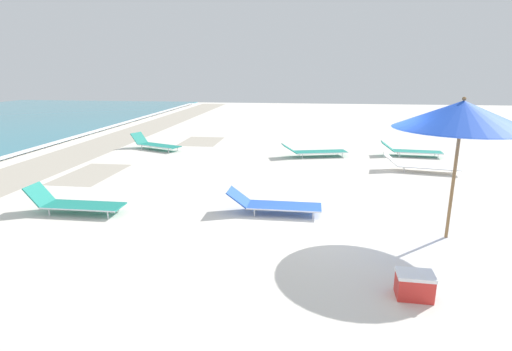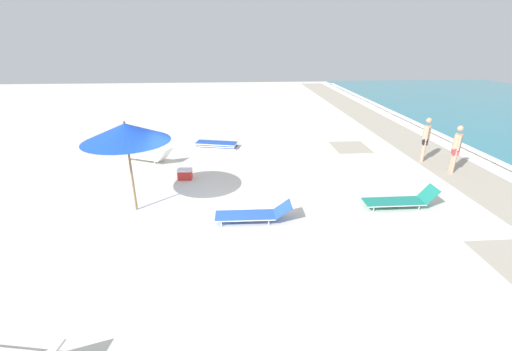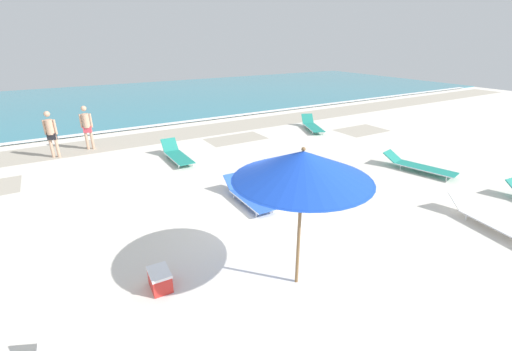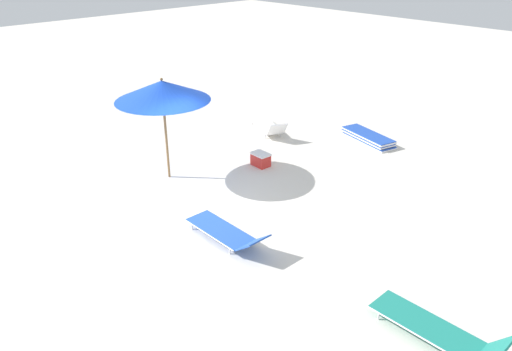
{
  "view_description": "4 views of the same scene",
  "coord_description": "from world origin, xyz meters",
  "px_view_note": "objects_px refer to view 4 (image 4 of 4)",
  "views": [
    {
      "loc": [
        -8.2,
        0.69,
        3.08
      ],
      "look_at": [
        -0.89,
        1.63,
        1.12
      ],
      "focal_mm": 28.0,
      "sensor_mm": 36.0,
      "label": 1
    },
    {
      "loc": [
        8.31,
        0.85,
        4.71
      ],
      "look_at": [
        -0.81,
        1.49,
        0.96
      ],
      "focal_mm": 24.0,
      "sensor_mm": 36.0,
      "label": 2
    },
    {
      "loc": [
        -4.11,
        -6.06,
        4.24
      ],
      "look_at": [
        0.19,
        1.07,
        0.88
      ],
      "focal_mm": 24.0,
      "sensor_mm": 36.0,
      "label": 3
    },
    {
      "loc": [
        5.69,
        8.06,
        5.68
      ],
      "look_at": [
        -0.98,
        1.07,
        1.03
      ],
      "focal_mm": 35.0,
      "sensor_mm": 36.0,
      "label": 4
    }
  ],
  "objects_px": {
    "beach_umbrella": "(162,91)",
    "sun_lounger_near_water_right": "(227,232)",
    "sun_lounger_under_umbrella": "(439,330)",
    "cooler_box": "(261,159)",
    "lounger_stack": "(368,137)",
    "sun_lounger_mid_beach_solo": "(268,126)"
  },
  "relations": [
    {
      "from": "lounger_stack",
      "to": "sun_lounger_mid_beach_solo",
      "type": "bearing_deg",
      "value": -42.66
    },
    {
      "from": "lounger_stack",
      "to": "sun_lounger_near_water_right",
      "type": "distance_m",
      "value": 6.89
    },
    {
      "from": "sun_lounger_under_umbrella",
      "to": "cooler_box",
      "type": "distance_m",
      "value": 7.1
    },
    {
      "from": "beach_umbrella",
      "to": "cooler_box",
      "type": "height_order",
      "value": "beach_umbrella"
    },
    {
      "from": "lounger_stack",
      "to": "sun_lounger_near_water_right",
      "type": "height_order",
      "value": "sun_lounger_near_water_right"
    },
    {
      "from": "sun_lounger_under_umbrella",
      "to": "cooler_box",
      "type": "height_order",
      "value": "sun_lounger_under_umbrella"
    },
    {
      "from": "sun_lounger_near_water_right",
      "to": "sun_lounger_mid_beach_solo",
      "type": "bearing_deg",
      "value": -141.86
    },
    {
      "from": "beach_umbrella",
      "to": "lounger_stack",
      "type": "relative_size",
      "value": 1.32
    },
    {
      "from": "beach_umbrella",
      "to": "sun_lounger_near_water_right",
      "type": "xyz_separation_m",
      "value": [
        0.9,
        3.36,
        -2.1
      ]
    },
    {
      "from": "lounger_stack",
      "to": "sun_lounger_mid_beach_solo",
      "type": "relative_size",
      "value": 0.97
    },
    {
      "from": "cooler_box",
      "to": "sun_lounger_under_umbrella",
      "type": "bearing_deg",
      "value": -19.05
    },
    {
      "from": "beach_umbrella",
      "to": "cooler_box",
      "type": "relative_size",
      "value": 5.12
    },
    {
      "from": "lounger_stack",
      "to": "sun_lounger_near_water_right",
      "type": "xyz_separation_m",
      "value": [
        6.77,
        1.25,
        0.09
      ]
    },
    {
      "from": "lounger_stack",
      "to": "cooler_box",
      "type": "relative_size",
      "value": 3.88
    },
    {
      "from": "sun_lounger_mid_beach_solo",
      "to": "cooler_box",
      "type": "relative_size",
      "value": 4.02
    },
    {
      "from": "sun_lounger_under_umbrella",
      "to": "sun_lounger_near_water_right",
      "type": "height_order",
      "value": "sun_lounger_under_umbrella"
    },
    {
      "from": "beach_umbrella",
      "to": "cooler_box",
      "type": "distance_m",
      "value": 3.28
    },
    {
      "from": "beach_umbrella",
      "to": "sun_lounger_under_umbrella",
      "type": "distance_m",
      "value": 8.03
    },
    {
      "from": "sun_lounger_mid_beach_solo",
      "to": "cooler_box",
      "type": "distance_m",
      "value": 2.54
    },
    {
      "from": "sun_lounger_under_umbrella",
      "to": "beach_umbrella",
      "type": "bearing_deg",
      "value": -92.79
    },
    {
      "from": "sun_lounger_mid_beach_solo",
      "to": "sun_lounger_near_water_right",
      "type": "bearing_deg",
      "value": 62.45
    },
    {
      "from": "cooler_box",
      "to": "sun_lounger_mid_beach_solo",
      "type": "bearing_deg",
      "value": 132.6
    }
  ]
}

